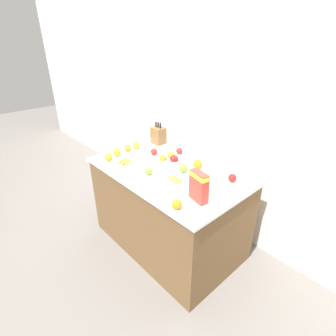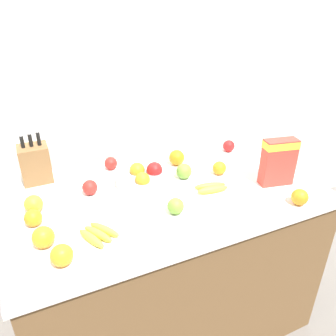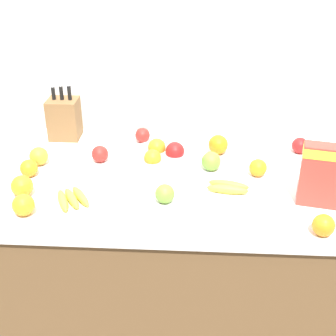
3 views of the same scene
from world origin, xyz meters
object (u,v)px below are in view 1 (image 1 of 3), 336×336
at_px(apple_by_knife_block, 148,171).
at_px(orange_near_bowl, 198,164).
at_px(orange_mid_right, 108,157).
at_px(orange_front_left, 117,152).
at_px(apple_rightmost, 232,178).
at_px(orange_front_center, 196,178).
at_px(orange_by_cereal, 136,146).
at_px(fruit_bowl, 170,160).
at_px(apple_middle, 154,152).
at_px(orange_mid_left, 128,148).
at_px(orange_front_right, 177,204).
at_px(apple_leftmost, 179,151).
at_px(banana_bunch_left, 125,161).
at_px(banana_bunch_right, 175,179).
at_px(cereal_box, 199,185).
at_px(apple_rear, 183,168).
at_px(knife_block, 158,135).

distance_m(apple_by_knife_block, orange_near_bowl, 0.48).
xyz_separation_m(orange_mid_right, orange_front_left, (-0.05, 0.13, 0.00)).
xyz_separation_m(apple_rightmost, orange_mid_right, (-1.09, -0.57, 0.00)).
xyz_separation_m(orange_near_bowl, orange_front_center, (0.16, -0.20, -0.01)).
height_order(apple_by_knife_block, orange_by_cereal, orange_by_cereal).
relative_size(orange_near_bowl, orange_front_left, 1.05).
bearing_deg(fruit_bowl, apple_middle, 175.74).
bearing_deg(orange_near_bowl, orange_mid_left, -162.05).
relative_size(orange_front_right, orange_by_cereal, 0.95).
bearing_deg(apple_leftmost, orange_mid_right, -119.40).
xyz_separation_m(apple_rightmost, apple_by_knife_block, (-0.59, -0.45, 0.00)).
distance_m(banana_bunch_left, orange_mid_right, 0.18).
bearing_deg(banana_bunch_right, orange_front_left, -174.23).
height_order(apple_rightmost, orange_front_right, orange_front_right).
xyz_separation_m(banana_bunch_right, orange_by_cereal, (-0.81, 0.18, 0.02)).
xyz_separation_m(apple_by_knife_block, orange_front_center, (0.37, 0.23, -0.00)).
height_order(cereal_box, orange_front_left, cereal_box).
height_order(fruit_bowl, orange_near_bowl, fruit_bowl).
xyz_separation_m(orange_mid_right, orange_near_bowl, (0.72, 0.54, 0.00)).
xyz_separation_m(banana_bunch_left, apple_rightmost, (0.94, 0.47, 0.02)).
bearing_deg(apple_rightmost, cereal_box, -91.17).
relative_size(orange_front_left, orange_mid_left, 1.15).
distance_m(apple_rear, apple_rightmost, 0.45).
bearing_deg(cereal_box, apple_middle, 173.47).
xyz_separation_m(apple_leftmost, apple_rear, (0.32, -0.26, 0.01)).
relative_size(apple_leftmost, orange_by_cereal, 0.88).
distance_m(orange_front_right, orange_by_cereal, 1.19).
xyz_separation_m(cereal_box, orange_near_bowl, (-0.36, 0.40, -0.09)).
bearing_deg(banana_bunch_left, fruit_bowl, 45.12).
xyz_separation_m(cereal_box, apple_rear, (-0.40, 0.24, -0.09)).
xyz_separation_m(banana_bunch_left, orange_front_left, (-0.20, 0.03, 0.03)).
height_order(fruit_bowl, banana_bunch_right, fruit_bowl).
height_order(cereal_box, apple_by_knife_block, cereal_box).
distance_m(orange_front_right, orange_front_center, 0.44).
distance_m(knife_block, orange_mid_left, 0.40).
height_order(orange_front_right, orange_front_center, orange_front_right).
distance_m(cereal_box, orange_mid_right, 1.09).
xyz_separation_m(knife_block, orange_front_left, (-0.03, -0.55, -0.06)).
bearing_deg(banana_bunch_left, orange_by_cereal, 125.99).
xyz_separation_m(cereal_box, apple_middle, (-0.88, 0.29, -0.10)).
distance_m(apple_leftmost, orange_mid_right, 0.74).
distance_m(orange_near_bowl, orange_front_center, 0.25).
distance_m(apple_rear, orange_by_cereal, 0.74).
height_order(knife_block, orange_by_cereal, knife_block).
bearing_deg(orange_front_right, orange_mid_left, 162.87).
distance_m(orange_mid_right, orange_front_left, 0.14).
bearing_deg(fruit_bowl, knife_block, 151.05).
xyz_separation_m(apple_middle, orange_front_center, (0.68, -0.09, 0.00)).
bearing_deg(orange_front_left, apple_leftmost, 51.41).
height_order(knife_block, orange_near_bowl, knife_block).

